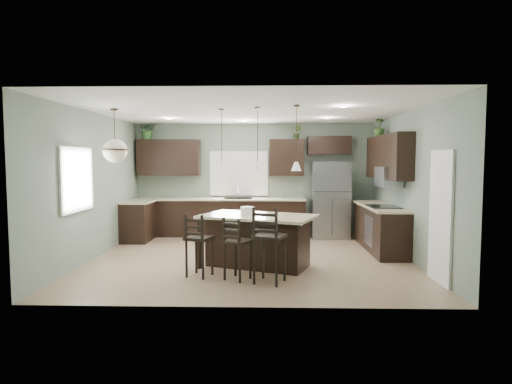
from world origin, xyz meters
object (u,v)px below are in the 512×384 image
object	(u,v)px
kitchen_island	(258,241)
bar_stool_left	(199,245)
refrigerator	(330,200)
serving_dish	(247,211)
plant_back_left	(148,130)
bar_stool_right	(270,245)
bar_stool_center	(237,248)

from	to	relation	value
kitchen_island	bar_stool_left	size ratio (longest dim) A/B	1.88
refrigerator	bar_stool_left	xyz separation A→B (m)	(-2.61, -3.59, -0.41)
bar_stool_left	serving_dish	bearing A→B (deg)	64.54
kitchen_island	plant_back_left	world-z (taller)	plant_back_left
kitchen_island	bar_stool_left	xyz separation A→B (m)	(-0.93, -0.63, 0.05)
serving_dish	bar_stool_right	world-z (taller)	bar_stool_right
bar_stool_left	bar_stool_center	distance (m)	0.65
serving_dish	kitchen_island	bearing A→B (deg)	-21.34
bar_stool_center	kitchen_island	bearing A→B (deg)	100.91
refrigerator	bar_stool_right	distance (m)	4.21
refrigerator	serving_dish	distance (m)	3.44
bar_stool_center	plant_back_left	xyz separation A→B (m)	(-2.52, 4.04, 2.14)
bar_stool_right	plant_back_left	size ratio (longest dim) A/B	2.50
kitchen_island	bar_stool_right	xyz separation A→B (m)	(0.21, -0.97, 0.13)
bar_stool_right	plant_back_left	xyz separation A→B (m)	(-3.02, 4.20, 2.04)
serving_dish	bar_stool_center	size ratio (longest dim) A/B	0.24
serving_dish	bar_stool_right	size ratio (longest dim) A/B	0.20
serving_dish	bar_stool_left	xyz separation A→B (m)	(-0.74, -0.70, -0.48)
refrigerator	plant_back_left	distance (m)	4.83
serving_dish	bar_stool_right	bearing A→B (deg)	-69.26
kitchen_island	bar_stool_left	world-z (taller)	bar_stool_left
refrigerator	bar_stool_center	bearing A→B (deg)	-117.80
refrigerator	bar_stool_center	xyz separation A→B (m)	(-1.98, -3.76, -0.43)
refrigerator	plant_back_left	bearing A→B (deg)	176.53
serving_dish	plant_back_left	xyz separation A→B (m)	(-2.63, 3.16, 1.64)
bar_stool_center	refrigerator	bearing A→B (deg)	93.41
kitchen_island	plant_back_left	bearing A→B (deg)	152.39
kitchen_island	bar_stool_left	distance (m)	1.12
kitchen_island	serving_dish	distance (m)	0.57
serving_dish	plant_back_left	world-z (taller)	plant_back_left
bar_stool_center	plant_back_left	bearing A→B (deg)	153.17
bar_stool_left	bar_stool_center	xyz separation A→B (m)	(0.63, -0.18, -0.02)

